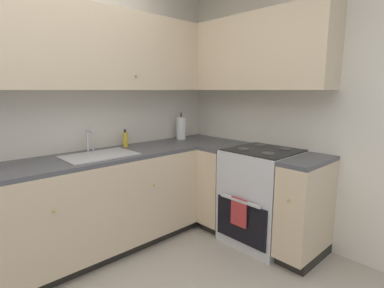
% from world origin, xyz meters
% --- Properties ---
extents(wall_back, '(4.10, 0.05, 2.63)m').
position_xyz_m(wall_back, '(0.00, 1.46, 1.31)').
color(wall_back, silver).
rests_on(wall_back, ground_plane).
extents(wall_right, '(0.05, 2.98, 2.63)m').
position_xyz_m(wall_right, '(2.03, 0.00, 1.31)').
color(wall_right, silver).
rests_on(wall_right, ground_plane).
extents(lower_cabinets_back, '(1.96, 0.62, 0.87)m').
position_xyz_m(lower_cabinets_back, '(0.42, 1.14, 0.44)').
color(lower_cabinets_back, beige).
rests_on(lower_cabinets_back, ground_plane).
extents(countertop_back, '(3.17, 0.60, 0.03)m').
position_xyz_m(countertop_back, '(0.42, 1.14, 0.89)').
color(countertop_back, '#4C4C51').
rests_on(countertop_back, lower_cabinets_back).
extents(lower_cabinets_right, '(0.62, 1.17, 0.87)m').
position_xyz_m(lower_cabinets_right, '(1.70, 0.25, 0.44)').
color(lower_cabinets_right, beige).
rests_on(lower_cabinets_right, ground_plane).
extents(countertop_right, '(0.60, 1.17, 0.03)m').
position_xyz_m(countertop_right, '(1.70, 0.25, 0.89)').
color(countertop_right, '#4C4C51').
rests_on(countertop_right, lower_cabinets_right).
extents(oven_range, '(0.68, 0.62, 1.06)m').
position_xyz_m(oven_range, '(1.72, 0.25, 0.46)').
color(oven_range, silver).
rests_on(oven_range, ground_plane).
extents(upper_cabinets_back, '(2.85, 0.34, 0.70)m').
position_xyz_m(upper_cabinets_back, '(0.26, 1.28, 1.82)').
color(upper_cabinets_back, beige).
extents(upper_cabinets_right, '(0.32, 1.72, 0.70)m').
position_xyz_m(upper_cabinets_right, '(1.84, 0.58, 1.82)').
color(upper_cabinets_right, beige).
extents(sink, '(0.60, 0.40, 0.10)m').
position_xyz_m(sink, '(0.48, 1.11, 0.87)').
color(sink, '#B7B7BC').
rests_on(sink, countertop_back).
extents(faucet, '(0.07, 0.16, 0.21)m').
position_xyz_m(faucet, '(0.49, 1.32, 1.03)').
color(faucet, silver).
rests_on(faucet, countertop_back).
extents(soap_bottle, '(0.05, 0.05, 0.18)m').
position_xyz_m(soap_bottle, '(0.87, 1.32, 0.98)').
color(soap_bottle, gold).
rests_on(soap_bottle, countertop_back).
extents(paper_towel_roll, '(0.11, 0.11, 0.32)m').
position_xyz_m(paper_towel_roll, '(1.59, 1.30, 1.04)').
color(paper_towel_roll, white).
rests_on(paper_towel_roll, countertop_back).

